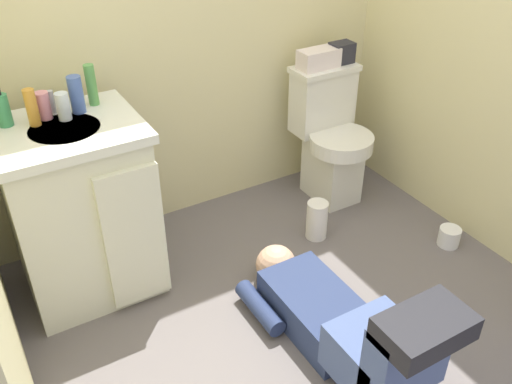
# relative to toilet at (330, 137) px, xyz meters

# --- Properties ---
(ground_plane) EXTENTS (2.70, 3.01, 0.04)m
(ground_plane) POSITION_rel_toilet_xyz_m (-0.69, -0.73, -0.39)
(ground_plane) COLOR #665F5D
(toilet) EXTENTS (0.36, 0.46, 0.75)m
(toilet) POSITION_rel_toilet_xyz_m (0.00, 0.00, 0.00)
(toilet) COLOR silver
(toilet) RESTS_ON ground_plane
(vanity_cabinet) EXTENTS (0.60, 0.53, 0.82)m
(vanity_cabinet) POSITION_rel_toilet_xyz_m (-1.41, -0.08, 0.05)
(vanity_cabinet) COLOR beige
(vanity_cabinet) RESTS_ON ground_plane
(faucet) EXTENTS (0.02, 0.02, 0.10)m
(faucet) POSITION_rel_toilet_xyz_m (-1.41, 0.06, 0.50)
(faucet) COLOR silver
(faucet) RESTS_ON vanity_cabinet
(person_plumber) EXTENTS (0.39, 1.06, 0.52)m
(person_plumber) POSITION_rel_toilet_xyz_m (-0.67, -1.01, -0.19)
(person_plumber) COLOR navy
(person_plumber) RESTS_ON ground_plane
(tissue_box) EXTENTS (0.22, 0.11, 0.10)m
(tissue_box) POSITION_rel_toilet_xyz_m (-0.05, 0.09, 0.43)
(tissue_box) COLOR silver
(tissue_box) RESTS_ON toilet
(toiletry_bag) EXTENTS (0.12, 0.09, 0.11)m
(toiletry_bag) POSITION_rel_toilet_xyz_m (0.10, 0.09, 0.44)
(toiletry_bag) COLOR #26262D
(toiletry_bag) RESTS_ON toilet
(soap_dispenser) EXTENTS (0.06, 0.06, 0.17)m
(soap_dispenser) POSITION_rel_toilet_xyz_m (-1.60, 0.04, 0.52)
(soap_dispenser) COLOR #388D54
(soap_dispenser) RESTS_ON vanity_cabinet
(bottle_amber) EXTENTS (0.05, 0.05, 0.15)m
(bottle_amber) POSITION_rel_toilet_xyz_m (-1.50, -0.01, 0.53)
(bottle_amber) COLOR gold
(bottle_amber) RESTS_ON vanity_cabinet
(bottle_pink) EXTENTS (0.06, 0.06, 0.11)m
(bottle_pink) POSITION_rel_toilet_xyz_m (-1.45, 0.03, 0.51)
(bottle_pink) COLOR pink
(bottle_pink) RESTS_ON vanity_cabinet
(bottle_clear) EXTENTS (0.05, 0.05, 0.11)m
(bottle_clear) POSITION_rel_toilet_xyz_m (-1.39, -0.02, 0.51)
(bottle_clear) COLOR silver
(bottle_clear) RESTS_ON vanity_cabinet
(bottle_blue) EXTENTS (0.06, 0.06, 0.16)m
(bottle_blue) POSITION_rel_toilet_xyz_m (-1.32, 0.02, 0.53)
(bottle_blue) COLOR #4664B0
(bottle_blue) RESTS_ON vanity_cabinet
(bottle_green) EXTENTS (0.04, 0.04, 0.18)m
(bottle_green) POSITION_rel_toilet_xyz_m (-1.24, 0.07, 0.54)
(bottle_green) COLOR #53994C
(bottle_green) RESTS_ON vanity_cabinet
(paper_towel_roll) EXTENTS (0.11, 0.11, 0.21)m
(paper_towel_roll) POSITION_rel_toilet_xyz_m (-0.30, -0.32, -0.26)
(paper_towel_roll) COLOR white
(paper_towel_roll) RESTS_ON ground_plane
(toilet_paper_roll) EXTENTS (0.11, 0.11, 0.10)m
(toilet_paper_roll) POSITION_rel_toilet_xyz_m (0.25, -0.72, -0.32)
(toilet_paper_roll) COLOR white
(toilet_paper_roll) RESTS_ON ground_plane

